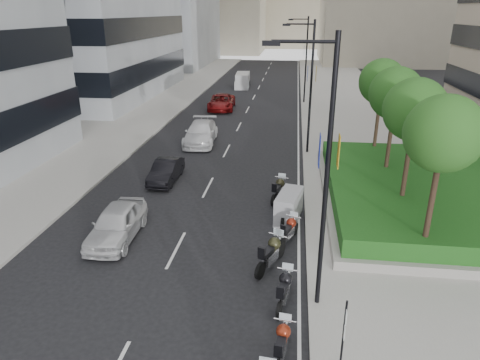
% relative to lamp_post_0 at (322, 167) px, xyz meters
% --- Properties ---
extents(ground, '(160.00, 160.00, 0.00)m').
position_rel_lamp_post_0_xyz_m(ground, '(-4.14, -1.00, -5.07)').
color(ground, black).
rests_on(ground, ground).
extents(sidewalk_right, '(10.00, 100.00, 0.15)m').
position_rel_lamp_post_0_xyz_m(sidewalk_right, '(4.86, 29.00, -4.99)').
color(sidewalk_right, '#9E9B93').
rests_on(sidewalk_right, ground).
extents(sidewalk_left, '(8.00, 100.00, 0.15)m').
position_rel_lamp_post_0_xyz_m(sidewalk_left, '(-16.14, 29.00, -4.99)').
color(sidewalk_left, '#9E9B93').
rests_on(sidewalk_left, ground).
extents(lane_edge, '(0.12, 100.00, 0.01)m').
position_rel_lamp_post_0_xyz_m(lane_edge, '(-0.44, 29.00, -5.06)').
color(lane_edge, silver).
rests_on(lane_edge, ground).
extents(lane_centre, '(0.12, 100.00, 0.01)m').
position_rel_lamp_post_0_xyz_m(lane_centre, '(-5.64, 29.00, -5.06)').
color(lane_centre, silver).
rests_on(lane_centre, ground).
extents(planter, '(10.00, 14.00, 0.40)m').
position_rel_lamp_post_0_xyz_m(planter, '(5.86, 9.00, -4.72)').
color(planter, gray).
rests_on(planter, sidewalk_right).
extents(hedge, '(9.40, 13.40, 0.80)m').
position_rel_lamp_post_0_xyz_m(hedge, '(5.86, 9.00, -4.12)').
color(hedge, '#164714').
rests_on(hedge, planter).
extents(tree_0, '(2.80, 2.80, 6.30)m').
position_rel_lamp_post_0_xyz_m(tree_0, '(4.36, 3.00, 0.36)').
color(tree_0, '#332319').
rests_on(tree_0, planter).
extents(tree_1, '(2.80, 2.80, 6.30)m').
position_rel_lamp_post_0_xyz_m(tree_1, '(4.36, 7.00, 0.36)').
color(tree_1, '#332319').
rests_on(tree_1, planter).
extents(tree_2, '(2.80, 2.80, 6.30)m').
position_rel_lamp_post_0_xyz_m(tree_2, '(4.36, 11.00, 0.36)').
color(tree_2, '#332319').
rests_on(tree_2, planter).
extents(tree_3, '(2.80, 2.80, 6.30)m').
position_rel_lamp_post_0_xyz_m(tree_3, '(4.36, 15.00, 0.36)').
color(tree_3, '#332319').
rests_on(tree_3, planter).
extents(lamp_post_0, '(2.34, 0.45, 9.00)m').
position_rel_lamp_post_0_xyz_m(lamp_post_0, '(0.00, 0.00, 0.00)').
color(lamp_post_0, black).
rests_on(lamp_post_0, ground).
extents(lamp_post_1, '(2.34, 0.45, 9.00)m').
position_rel_lamp_post_0_xyz_m(lamp_post_1, '(0.00, 17.00, 0.00)').
color(lamp_post_1, black).
rests_on(lamp_post_1, ground).
extents(lamp_post_2, '(2.34, 0.45, 9.00)m').
position_rel_lamp_post_0_xyz_m(lamp_post_2, '(0.00, 35.00, 0.00)').
color(lamp_post_2, black).
rests_on(lamp_post_2, ground).
extents(parking_sign, '(0.06, 0.32, 2.50)m').
position_rel_lamp_post_0_xyz_m(parking_sign, '(0.66, -3.00, -3.61)').
color(parking_sign, black).
rests_on(parking_sign, ground).
extents(motorcycle_1, '(0.68, 2.02, 1.01)m').
position_rel_lamp_post_0_xyz_m(motorcycle_1, '(-0.97, -2.57, -4.53)').
color(motorcycle_1, black).
rests_on(motorcycle_1, ground).
extents(motorcycle_2, '(0.72, 2.16, 1.08)m').
position_rel_lamp_post_0_xyz_m(motorcycle_2, '(-0.98, -0.02, -4.49)').
color(motorcycle_2, black).
rests_on(motorcycle_2, ground).
extents(motorcycle_3, '(1.16, 2.26, 1.20)m').
position_rel_lamp_post_0_xyz_m(motorcycle_3, '(-1.55, 2.19, -4.42)').
color(motorcycle_3, black).
rests_on(motorcycle_3, ground).
extents(motorcycle_4, '(0.94, 1.96, 1.03)m').
position_rel_lamp_post_0_xyz_m(motorcycle_4, '(-0.89, 4.34, -4.52)').
color(motorcycle_4, black).
rests_on(motorcycle_4, ground).
extents(motorcycle_5, '(1.40, 2.44, 1.39)m').
position_rel_lamp_post_0_xyz_m(motorcycle_5, '(-0.96, 6.48, -4.37)').
color(motorcycle_5, black).
rests_on(motorcycle_5, ground).
extents(motorcycle_6, '(0.87, 2.20, 1.12)m').
position_rel_lamp_post_0_xyz_m(motorcycle_6, '(-1.54, 8.76, -4.47)').
color(motorcycle_6, black).
rests_on(motorcycle_6, ground).
extents(car_a, '(1.91, 4.46, 1.50)m').
position_rel_lamp_post_0_xyz_m(car_a, '(-8.47, 3.64, -4.31)').
color(car_a, silver).
rests_on(car_a, ground).
extents(car_b, '(1.35, 3.85, 1.27)m').
position_rel_lamp_post_0_xyz_m(car_b, '(-8.30, 10.68, -4.43)').
color(car_b, black).
rests_on(car_b, ground).
extents(car_c, '(2.61, 5.63, 1.59)m').
position_rel_lamp_post_0_xyz_m(car_c, '(-7.91, 18.73, -4.27)').
color(car_c, silver).
rests_on(car_c, ground).
extents(car_d, '(2.84, 5.59, 1.51)m').
position_rel_lamp_post_0_xyz_m(car_d, '(-8.33, 30.85, -4.31)').
color(car_d, maroon).
rests_on(car_d, ground).
extents(delivery_van, '(1.97, 4.55, 1.87)m').
position_rel_lamp_post_0_xyz_m(delivery_van, '(-7.78, 44.44, -4.19)').
color(delivery_van, silver).
rests_on(delivery_van, ground).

